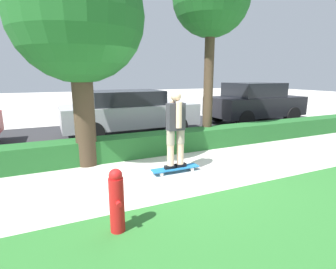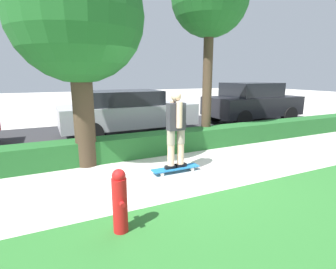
% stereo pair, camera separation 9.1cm
% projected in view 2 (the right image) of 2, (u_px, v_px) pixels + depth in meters
% --- Properties ---
extents(ground_plane, '(60.00, 60.00, 0.00)m').
position_uv_depth(ground_plane, '(181.00, 175.00, 5.35)').
color(ground_plane, beige).
extents(street_asphalt, '(18.26, 5.00, 0.01)m').
position_uv_depth(street_asphalt, '(124.00, 134.00, 9.05)').
color(street_asphalt, '#2D2D30').
rests_on(street_asphalt, ground_plane).
extents(hedge_row, '(18.26, 0.60, 0.54)m').
position_uv_depth(hedge_row, '(152.00, 144.00, 6.70)').
color(hedge_row, '#236028').
rests_on(hedge_row, ground_plane).
extents(skateboard, '(1.03, 0.24, 0.10)m').
position_uv_depth(skateboard, '(176.00, 168.00, 5.47)').
color(skateboard, '#1E6BAD').
rests_on(skateboard, ground_plane).
extents(skater_person, '(0.48, 0.41, 1.59)m').
position_uv_depth(skater_person, '(176.00, 128.00, 5.28)').
color(skater_person, black).
rests_on(skater_person, skateboard).
extents(tree_near, '(2.72, 2.72, 4.53)m').
position_uv_depth(tree_near, '(77.00, 17.00, 5.24)').
color(tree_near, '#423323').
rests_on(tree_near, ground_plane).
extents(parked_car_middle, '(4.43, 1.89, 1.49)m').
position_uv_depth(parked_car_middle, '(128.00, 112.00, 8.78)').
color(parked_car_middle, '#B7B7BC').
rests_on(parked_car_middle, ground_plane).
extents(parked_car_rear, '(3.94, 1.99, 1.68)m').
position_uv_depth(parked_car_rear, '(252.00, 102.00, 10.95)').
color(parked_car_rear, black).
rests_on(parked_car_rear, ground_plane).
extents(fire_hydrant, '(0.19, 0.30, 0.86)m').
position_uv_depth(fire_hydrant, '(120.00, 201.00, 3.30)').
color(fire_hydrant, red).
rests_on(fire_hydrant, ground_plane).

